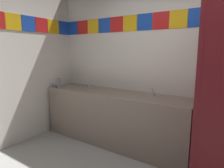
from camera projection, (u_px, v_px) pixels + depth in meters
The scene contains 5 objects.
wall_back at pixel (186, 60), 2.75m from camera, with size 4.53×0.09×2.73m.
vanity_counter at pixel (114, 117), 3.17m from camera, with size 2.46×0.59×0.84m.
faucet_left at pixel (88, 85), 3.51m from camera, with size 0.04×0.10×0.14m.
faucet_right at pixel (153, 93), 2.83m from camera, with size 0.04×0.10×0.14m.
soap_dispenser at pixel (58, 83), 3.56m from camera, with size 0.09×0.09×0.16m.
Camera 1 is at (0.67, -1.21, 1.49)m, focal length 31.38 mm.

